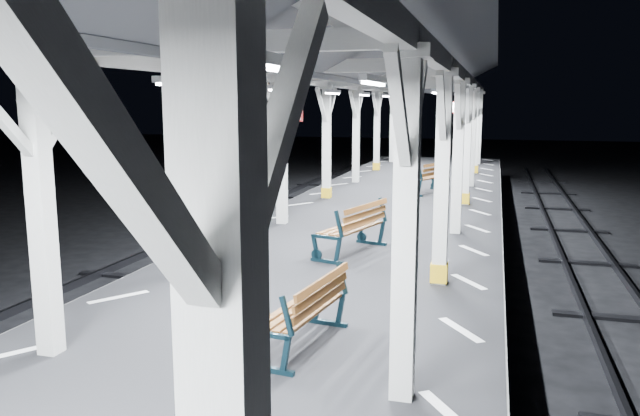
% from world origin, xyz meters
% --- Properties ---
extents(ground, '(120.00, 120.00, 0.00)m').
position_xyz_m(ground, '(0.00, 0.00, 0.00)').
color(ground, black).
rests_on(ground, ground).
extents(platform, '(6.00, 50.00, 1.00)m').
position_xyz_m(platform, '(0.00, 0.00, 0.50)').
color(platform, black).
rests_on(platform, ground).
extents(hazard_stripes_left, '(1.00, 48.00, 0.01)m').
position_xyz_m(hazard_stripes_left, '(-2.45, 0.00, 1.00)').
color(hazard_stripes_left, silver).
rests_on(hazard_stripes_left, platform).
extents(hazard_stripes_right, '(1.00, 48.00, 0.01)m').
position_xyz_m(hazard_stripes_right, '(2.45, 0.00, 1.00)').
color(hazard_stripes_right, silver).
rests_on(hazard_stripes_right, platform).
extents(canopy, '(5.40, 49.00, 4.65)m').
position_xyz_m(canopy, '(0.00, -0.02, 4.56)').
color(canopy, silver).
rests_on(canopy, platform).
extents(bench_near, '(0.81, 1.68, 0.87)m').
position_xyz_m(bench_near, '(0.76, -1.06, 1.47)').
color(bench_near, black).
rests_on(bench_near, platform).
extents(bench_mid, '(1.13, 1.92, 0.98)m').
position_xyz_m(bench_mid, '(0.31, 3.54, 1.52)').
color(bench_mid, black).
rests_on(bench_mid, platform).
extents(bench_far, '(1.29, 1.92, 0.98)m').
position_xyz_m(bench_far, '(0.83, 11.97, 1.52)').
color(bench_far, black).
rests_on(bench_far, platform).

